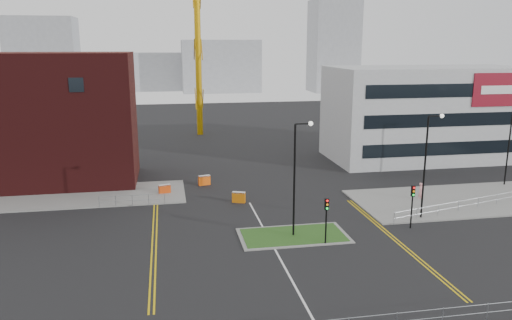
{
  "coord_description": "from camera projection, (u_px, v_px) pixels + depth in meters",
  "views": [
    {
      "loc": [
        -7.58,
        -28.01,
        14.91
      ],
      "look_at": [
        0.01,
        13.64,
        5.0
      ],
      "focal_mm": 35.0,
      "sensor_mm": 36.0,
      "label": 1
    }
  ],
  "objects": [
    {
      "name": "ground",
      "position": [
        294.0,
        285.0,
        31.55
      ],
      "size": [
        200.0,
        200.0,
        0.0
      ],
      "primitive_type": "plane",
      "color": "black",
      "rests_on": "ground"
    },
    {
      "name": "pavement_left",
      "position": [
        41.0,
        198.0,
        49.12
      ],
      "size": [
        28.0,
        8.0,
        0.12
      ],
      "primitive_type": "cube",
      "color": "slate",
      "rests_on": "ground"
    },
    {
      "name": "pavement_right",
      "position": [
        476.0,
        199.0,
        48.79
      ],
      "size": [
        24.0,
        10.0,
        0.12
      ],
      "primitive_type": "cube",
      "color": "slate",
      "rests_on": "ground"
    },
    {
      "name": "island_kerb",
      "position": [
        293.0,
        236.0,
        39.56
      ],
      "size": [
        8.6,
        4.6,
        0.08
      ],
      "primitive_type": "cube",
      "color": "slate",
      "rests_on": "ground"
    },
    {
      "name": "grass_island",
      "position": [
        293.0,
        235.0,
        39.55
      ],
      "size": [
        8.0,
        4.0,
        0.12
      ],
      "primitive_type": "cube",
      "color": "#224A18",
      "rests_on": "ground"
    },
    {
      "name": "brick_building",
      "position": [
        19.0,
        122.0,
        52.8
      ],
      "size": [
        24.2,
        10.07,
        14.24
      ],
      "color": "#3F0F10",
      "rests_on": "ground"
    },
    {
      "name": "office_block",
      "position": [
        426.0,
        113.0,
        65.36
      ],
      "size": [
        25.0,
        12.2,
        12.0
      ],
      "color": "#A8AAAD",
      "rests_on": "ground"
    },
    {
      "name": "streetlamp_island",
      "position": [
        297.0,
        170.0,
        38.37
      ],
      "size": [
        1.46,
        0.36,
        9.18
      ],
      "color": "black",
      "rests_on": "ground"
    },
    {
      "name": "streetlamp_right_near",
      "position": [
        428.0,
        158.0,
        42.38
      ],
      "size": [
        1.46,
        0.36,
        9.18
      ],
      "color": "black",
      "rests_on": "ground"
    },
    {
      "name": "streetlamp_right_far",
      "position": [
        512.0,
        136.0,
        52.49
      ],
      "size": [
        1.46,
        0.36,
        9.18
      ],
      "color": "black",
      "rests_on": "ground"
    },
    {
      "name": "traffic_light_island",
      "position": [
        326.0,
        212.0,
        37.39
      ],
      "size": [
        0.28,
        0.33,
        3.65
      ],
      "color": "black",
      "rests_on": "ground"
    },
    {
      "name": "traffic_light_right",
      "position": [
        413.0,
        198.0,
        40.71
      ],
      "size": [
        0.28,
        0.33,
        3.65
      ],
      "color": "black",
      "rests_on": "ground"
    },
    {
      "name": "railing_left",
      "position": [
        132.0,
        199.0,
        46.7
      ],
      "size": [
        6.05,
        0.05,
        1.1
      ],
      "color": "gray",
      "rests_on": "ground"
    },
    {
      "name": "railing_right",
      "position": [
        478.0,
        201.0,
        45.97
      ],
      "size": [
        19.05,
        5.05,
        1.1
      ],
      "color": "gray",
      "rests_on": "ground"
    },
    {
      "name": "centre_line",
      "position": [
        287.0,
        271.0,
        33.47
      ],
      "size": [
        0.15,
        30.0,
        0.01
      ],
      "primitive_type": "cube",
      "color": "silver",
      "rests_on": "ground"
    },
    {
      "name": "yellow_left_a",
      "position": [
        153.0,
        236.0,
        39.56
      ],
      "size": [
        0.12,
        24.0,
        0.01
      ],
      "primitive_type": "cube",
      "color": "gold",
      "rests_on": "ground"
    },
    {
      "name": "yellow_left_b",
      "position": [
        156.0,
        236.0,
        39.61
      ],
      "size": [
        0.12,
        24.0,
        0.01
      ],
      "primitive_type": "cube",
      "color": "gold",
      "rests_on": "ground"
    },
    {
      "name": "yellow_right_a",
      "position": [
        393.0,
        239.0,
        38.96
      ],
      "size": [
        0.12,
        20.0,
        0.01
      ],
      "primitive_type": "cube",
      "color": "gold",
      "rests_on": "ground"
    },
    {
      "name": "yellow_right_b",
      "position": [
        396.0,
        239.0,
        39.01
      ],
      "size": [
        0.12,
        20.0,
        0.01
      ],
      "primitive_type": "cube",
      "color": "gold",
      "rests_on": "ground"
    },
    {
      "name": "skyline_a",
      "position": [
        44.0,
        58.0,
        137.01
      ],
      "size": [
        18.0,
        12.0,
        22.0
      ],
      "primitive_type": "cube",
      "color": "gray",
      "rests_on": "ground"
    },
    {
      "name": "skyline_b",
      "position": [
        221.0,
        66.0,
        156.0
      ],
      "size": [
        24.0,
        12.0,
        16.0
      ],
      "primitive_type": "cube",
      "color": "gray",
      "rests_on": "ground"
    },
    {
      "name": "skyline_c",
      "position": [
        333.0,
        46.0,
        155.96
      ],
      "size": [
        14.0,
        12.0,
        28.0
      ],
      "primitive_type": "cube",
      "color": "gray",
      "rests_on": "ground"
    },
    {
      "name": "skyline_d",
      "position": [
        163.0,
        71.0,
        162.89
      ],
      "size": [
        30.0,
        12.0,
        12.0
      ],
      "primitive_type": "cube",
      "color": "gray",
      "rests_on": "ground"
    },
    {
      "name": "pedestrian",
      "position": [
        421.0,
        192.0,
        48.49
      ],
      "size": [
        0.75,
        0.64,
        1.74
      ],
      "primitive_type": "imported",
      "rotation": [
        0.0,
        0.0,
        0.42
      ],
      "color": "pink",
      "rests_on": "ground"
    },
    {
      "name": "barrier_left",
      "position": [
        165.0,
        189.0,
        50.51
      ],
      "size": [
        1.24,
        0.68,
        1.0
      ],
      "color": "#CC3D0B",
      "rests_on": "ground"
    },
    {
      "name": "barrier_mid",
      "position": [
        204.0,
        180.0,
        53.75
      ],
      "size": [
        1.33,
        0.7,
        1.06
      ],
      "color": "#FF5D0E",
      "rests_on": "ground"
    },
    {
      "name": "barrier_right",
      "position": [
        239.0,
        197.0,
        47.84
      ],
      "size": [
        1.31,
        0.85,
        1.05
      ],
      "color": "#CD670B",
      "rests_on": "ground"
    }
  ]
}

